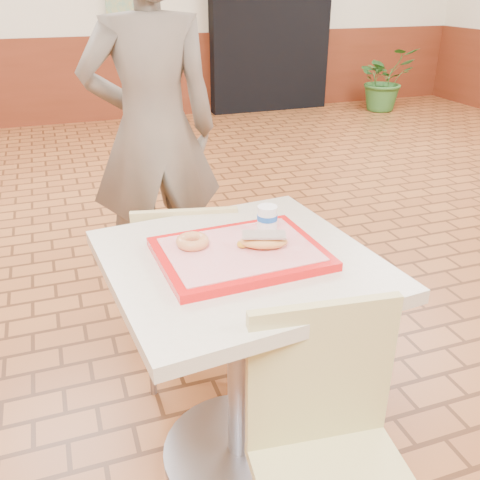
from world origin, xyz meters
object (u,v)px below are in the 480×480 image
object	(u,v)px
customer	(153,133)
serving_tray	(240,253)
main_table	(240,331)
ring_donut	(193,241)
potted_plant	(384,79)
chair_main_front	(331,451)
chair_main_back	(187,284)
paper_cup	(267,218)
long_john_donut	(263,241)

from	to	relation	value
customer	serving_tray	distance (m)	1.23
main_table	ring_donut	bearing A→B (deg)	153.20
potted_plant	chair_main_front	bearing A→B (deg)	-124.37
chair_main_back	paper_cup	distance (m)	0.61
long_john_donut	paper_cup	world-z (taller)	paper_cup
main_table	chair_main_back	distance (m)	0.50
main_table	potted_plant	xyz separation A→B (m)	(3.78, 4.91, -0.15)
chair_main_back	long_john_donut	xyz separation A→B (m)	(0.12, -0.51, 0.41)
serving_tray	ring_donut	bearing A→B (deg)	153.20
chair_main_back	serving_tray	world-z (taller)	serving_tray
serving_tray	potted_plant	bearing A→B (deg)	52.46
customer	chair_main_front	bearing A→B (deg)	94.29
serving_tray	main_table	bearing A→B (deg)	0.00
chair_main_front	customer	bearing A→B (deg)	99.90
chair_main_back	potted_plant	size ratio (longest dim) A/B	1.03
chair_main_back	serving_tray	bearing A→B (deg)	108.65
ring_donut	long_john_donut	world-z (taller)	long_john_donut
main_table	long_john_donut	distance (m)	0.33
long_john_donut	serving_tray	bearing A→B (deg)	168.45
chair_main_back	serving_tray	distance (m)	0.62
potted_plant	serving_tray	bearing A→B (deg)	-127.54
long_john_donut	potted_plant	distance (m)	6.19
potted_plant	ring_donut	bearing A→B (deg)	-128.87
chair_main_back	ring_donut	xyz separation A→B (m)	(-0.07, -0.43, 0.40)
customer	long_john_donut	xyz separation A→B (m)	(0.09, -1.24, -0.04)
main_table	chair_main_back	xyz separation A→B (m)	(-0.06, 0.49, -0.09)
customer	long_john_donut	size ratio (longest dim) A/B	11.34
chair_main_back	ring_donut	distance (m)	0.59
chair_main_front	paper_cup	size ratio (longest dim) A/B	10.62
customer	serving_tray	bearing A→B (deg)	91.88
chair_main_back	ring_donut	bearing A→B (deg)	92.21
customer	ring_donut	world-z (taller)	customer
serving_tray	paper_cup	xyz separation A→B (m)	(0.13, 0.10, 0.06)
main_table	long_john_donut	size ratio (longest dim) A/B	5.12
customer	serving_tray	xyz separation A→B (m)	(0.02, -1.23, -0.07)
main_table	customer	size ratio (longest dim) A/B	0.45
chair_main_front	long_john_donut	xyz separation A→B (m)	(-0.01, 0.48, 0.39)
chair_main_front	customer	world-z (taller)	customer
paper_cup	potted_plant	bearing A→B (deg)	52.85
customer	serving_tray	world-z (taller)	customer
customer	ring_donut	xyz separation A→B (m)	(-0.11, -1.16, -0.04)
chair_main_front	ring_donut	world-z (taller)	ring_donut
chair_main_front	serving_tray	distance (m)	0.61
long_john_donut	ring_donut	bearing A→B (deg)	158.09
main_table	chair_main_front	distance (m)	0.50
customer	ring_donut	distance (m)	1.17
ring_donut	paper_cup	bearing A→B (deg)	7.49
main_table	customer	distance (m)	1.28
ring_donut	long_john_donut	bearing A→B (deg)	-21.91
main_table	long_john_donut	bearing A→B (deg)	-11.55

